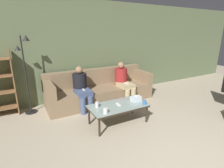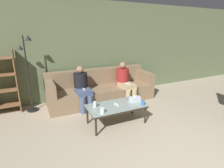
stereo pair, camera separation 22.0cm
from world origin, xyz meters
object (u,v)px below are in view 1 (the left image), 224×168
at_px(seated_person_mid_left, 123,81).
at_px(tissue_box, 136,99).
at_px(game_remote, 118,104).
at_px(couch, 100,90).
at_px(standing_lamp, 26,67).
at_px(cup_far_center, 105,111).
at_px(seated_person_left_end, 81,87).
at_px(cup_near_right, 144,102).
at_px(coffee_table, 118,107).
at_px(cup_near_left, 97,105).

bearing_deg(seated_person_mid_left, tissue_box, -107.97).
distance_m(tissue_box, game_remote, 0.44).
relative_size(couch, standing_lamp, 1.60).
distance_m(cup_far_center, seated_person_mid_left, 1.71).
relative_size(cup_far_center, standing_lamp, 0.06).
bearing_deg(game_remote, tissue_box, 0.78).
bearing_deg(couch, seated_person_left_end, -159.32).
relative_size(cup_near_right, seated_person_left_end, 0.09).
bearing_deg(coffee_table, seated_person_mid_left, 53.52).
bearing_deg(coffee_table, tissue_box, 0.78).
bearing_deg(standing_lamp, couch, -4.30).
height_order(coffee_table, seated_person_mid_left, seated_person_mid_left).
height_order(cup_near_left, tissue_box, tissue_box).
xyz_separation_m(couch, cup_near_left, (-0.61, -1.17, 0.15)).
bearing_deg(cup_near_right, coffee_table, 154.35).
relative_size(cup_near_left, cup_far_center, 1.16).
bearing_deg(cup_near_right, standing_lamp, 140.54).
bearing_deg(standing_lamp, seated_person_left_end, -17.29).
relative_size(coffee_table, seated_person_left_end, 1.15).
bearing_deg(game_remote, seated_person_mid_left, 53.52).
relative_size(cup_near_left, game_remote, 0.74).
distance_m(couch, tissue_box, 1.30).
bearing_deg(cup_near_right, couch, 100.68).
xyz_separation_m(coffee_table, cup_far_center, (-0.39, -0.21, 0.09)).
distance_m(couch, standing_lamp, 1.87).
height_order(couch, game_remote, couch).
height_order(game_remote, standing_lamp, standing_lamp).
relative_size(coffee_table, seated_person_mid_left, 1.14).
relative_size(couch, cup_near_right, 31.34).
relative_size(coffee_table, standing_lamp, 0.67).
bearing_deg(couch, cup_near_left, -117.37).
height_order(coffee_table, cup_far_center, cup_far_center).
height_order(coffee_table, cup_near_right, cup_near_right).
relative_size(couch, seated_person_mid_left, 2.71).
bearing_deg(cup_far_center, game_remote, 27.82).
xyz_separation_m(coffee_table, seated_person_left_end, (-0.39, 1.06, 0.18)).
relative_size(cup_near_right, seated_person_mid_left, 0.09).
height_order(couch, seated_person_mid_left, seated_person_mid_left).
xyz_separation_m(couch, coffee_table, (-0.19, -1.28, 0.06)).
height_order(game_remote, seated_person_mid_left, seated_person_mid_left).
height_order(coffee_table, seated_person_left_end, seated_person_left_end).
relative_size(cup_near_right, standing_lamp, 0.05).
bearing_deg(couch, cup_far_center, -111.38).
xyz_separation_m(tissue_box, game_remote, (-0.44, -0.01, -0.04)).
height_order(game_remote, seated_person_left_end, seated_person_left_end).
bearing_deg(seated_person_mid_left, cup_far_center, -132.92).
xyz_separation_m(cup_near_right, seated_person_left_end, (-0.87, 1.28, 0.10)).
bearing_deg(cup_far_center, cup_near_right, -1.41).
distance_m(coffee_table, cup_far_center, 0.45).
bearing_deg(cup_far_center, cup_near_left, 95.13).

